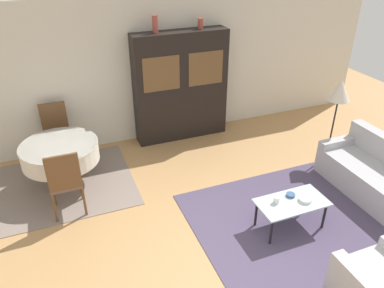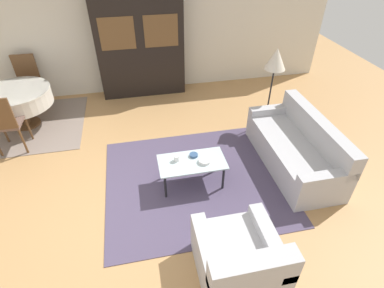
# 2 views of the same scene
# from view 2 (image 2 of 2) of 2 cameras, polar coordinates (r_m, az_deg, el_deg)

# --- Properties ---
(ground_plane) EXTENTS (14.00, 14.00, 0.00)m
(ground_plane) POSITION_cam_2_polar(r_m,az_deg,el_deg) (4.36, -15.26, -12.10)
(ground_plane) COLOR tan
(wall_back) EXTENTS (10.00, 0.06, 2.70)m
(wall_back) POSITION_cam_2_polar(r_m,az_deg,el_deg) (6.80, -16.97, 19.88)
(wall_back) COLOR beige
(wall_back) RESTS_ON ground_plane
(area_rug) EXTENTS (2.66, 2.38, 0.01)m
(area_rug) POSITION_cam_2_polar(r_m,az_deg,el_deg) (4.61, 0.56, -6.87)
(area_rug) COLOR #4C425B
(area_rug) RESTS_ON ground_plane
(dining_rug) EXTENTS (2.12, 1.92, 0.01)m
(dining_rug) POSITION_cam_2_polar(r_m,az_deg,el_deg) (6.60, -28.93, 3.07)
(dining_rug) COLOR gray
(dining_rug) RESTS_ON ground_plane
(couch) EXTENTS (0.83, 1.91, 0.83)m
(couch) POSITION_cam_2_polar(r_m,az_deg,el_deg) (4.99, 19.26, -0.90)
(couch) COLOR #B2B2B7
(couch) RESTS_ON ground_plane
(armchair) EXTENTS (0.85, 0.91, 0.80)m
(armchair) POSITION_cam_2_polar(r_m,az_deg,el_deg) (3.45, 8.98, -21.13)
(armchair) COLOR #B2B2B7
(armchair) RESTS_ON ground_plane
(coffee_table) EXTENTS (0.96, 0.51, 0.43)m
(coffee_table) POSITION_cam_2_polar(r_m,az_deg,el_deg) (4.30, 0.00, -3.82)
(coffee_table) COLOR black
(coffee_table) RESTS_ON area_rug
(display_cabinet) EXTENTS (1.79, 0.39, 2.08)m
(display_cabinet) POSITION_cam_2_polar(r_m,az_deg,el_deg) (6.65, -9.77, 17.69)
(display_cabinet) COLOR black
(display_cabinet) RESTS_ON ground_plane
(dining_table) EXTENTS (1.19, 1.19, 0.73)m
(dining_table) POSITION_cam_2_polar(r_m,az_deg,el_deg) (6.37, -30.32, 7.59)
(dining_table) COLOR brown
(dining_table) RESTS_ON dining_rug
(dining_chair_near) EXTENTS (0.44, 0.44, 1.05)m
(dining_chair_near) POSITION_cam_2_polar(r_m,az_deg,el_deg) (5.68, -32.16, 3.67)
(dining_chair_near) COLOR brown
(dining_chair_near) RESTS_ON dining_rug
(dining_chair_far) EXTENTS (0.44, 0.44, 1.05)m
(dining_chair_far) POSITION_cam_2_polar(r_m,az_deg,el_deg) (7.07, -28.89, 10.92)
(dining_chair_far) COLOR brown
(dining_chair_far) RESTS_ON dining_rug
(floor_lamp) EXTENTS (0.36, 0.36, 1.49)m
(floor_lamp) POSITION_cam_2_polar(r_m,az_deg,el_deg) (5.46, 15.62, 14.77)
(floor_lamp) COLOR black
(floor_lamp) RESTS_ON ground_plane
(cup) EXTENTS (0.08, 0.08, 0.09)m
(cup) POSITION_cam_2_polar(r_m,az_deg,el_deg) (4.26, -2.96, -2.73)
(cup) COLOR white
(cup) RESTS_ON coffee_table
(bowl) EXTENTS (0.17, 0.17, 0.05)m
(bowl) POSITION_cam_2_polar(r_m,az_deg,el_deg) (4.25, 2.43, -3.22)
(bowl) COLOR white
(bowl) RESTS_ON coffee_table
(bowl_small) EXTENTS (0.12, 0.12, 0.04)m
(bowl_small) POSITION_cam_2_polar(r_m,az_deg,el_deg) (4.35, 0.32, -2.13)
(bowl_small) COLOR #33517A
(bowl_small) RESTS_ON coffee_table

